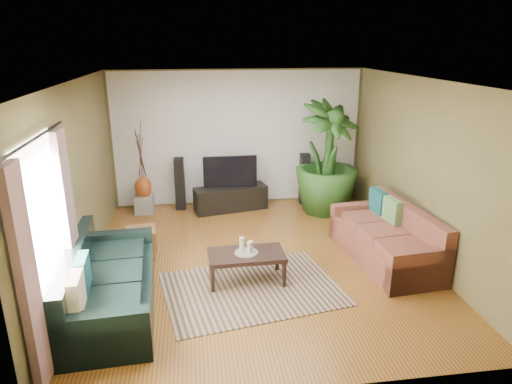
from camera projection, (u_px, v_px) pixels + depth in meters
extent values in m
plane|color=#905B25|center=(258.00, 261.00, 6.98)|extent=(5.50, 5.50, 0.00)
plane|color=white|center=(258.00, 80.00, 6.13)|extent=(5.50, 5.50, 0.00)
plane|color=brown|center=(238.00, 138.00, 9.14)|extent=(5.00, 0.00, 5.00)
plane|color=brown|center=(303.00, 265.00, 3.97)|extent=(5.00, 0.00, 5.00)
plane|color=brown|center=(77.00, 184.00, 6.23)|extent=(0.00, 5.50, 5.50)
plane|color=brown|center=(421.00, 170.00, 6.89)|extent=(0.00, 5.50, 5.50)
plane|color=white|center=(238.00, 138.00, 9.13)|extent=(4.90, 0.00, 4.90)
plane|color=white|center=(43.00, 225.00, 4.71)|extent=(0.00, 1.80, 1.80)
cube|color=gray|center=(28.00, 282.00, 4.09)|extent=(0.08, 0.35, 2.20)
cube|color=gray|center=(69.00, 220.00, 5.50)|extent=(0.08, 0.35, 2.20)
cylinder|color=black|center=(35.00, 139.00, 4.43)|extent=(0.03, 1.90, 0.03)
cube|color=black|center=(111.00, 278.00, 5.62)|extent=(1.13, 2.35, 0.85)
cube|color=brown|center=(385.00, 234.00, 6.89)|extent=(1.12, 2.13, 0.85)
cube|color=#9E7A5D|center=(252.00, 289.00, 6.19)|extent=(2.57, 2.03, 0.01)
cube|color=black|center=(246.00, 267.00, 6.34)|extent=(1.06, 0.60, 0.43)
cylinder|color=gray|center=(246.00, 253.00, 6.27)|extent=(0.32, 0.32, 0.01)
cylinder|color=beige|center=(242.00, 244.00, 6.26)|extent=(0.07, 0.07, 0.21)
cylinder|color=beige|center=(250.00, 248.00, 6.21)|extent=(0.07, 0.07, 0.16)
cylinder|color=beige|center=(251.00, 246.00, 6.31)|extent=(0.07, 0.07, 0.13)
cube|color=black|center=(231.00, 198.00, 9.04)|extent=(1.49, 0.72, 0.48)
cube|color=black|center=(230.00, 171.00, 8.89)|extent=(1.05, 0.06, 0.62)
cube|color=black|center=(180.00, 184.00, 9.01)|extent=(0.20, 0.22, 1.04)
cube|color=black|center=(304.00, 179.00, 9.34)|extent=(0.20, 0.22, 1.04)
imported|color=#234D19|center=(327.00, 158.00, 8.71)|extent=(1.65, 1.65, 2.16)
cylinder|color=black|center=(325.00, 203.00, 9.00)|extent=(0.40, 0.40, 0.31)
cube|color=gray|center=(145.00, 204.00, 8.92)|extent=(0.36, 0.36, 0.35)
ellipsoid|color=#97461B|center=(143.00, 188.00, 8.81)|extent=(0.32, 0.32, 0.45)
cube|color=brown|center=(142.00, 243.00, 7.04)|extent=(0.49, 0.49, 0.47)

